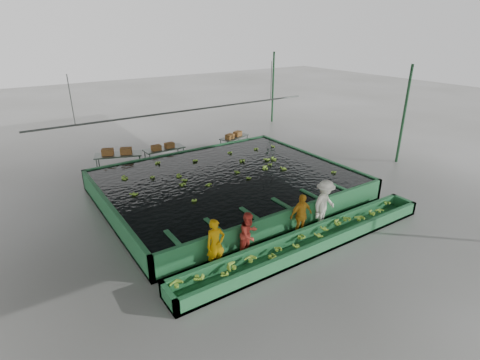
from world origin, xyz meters
TOP-DOWN VIEW (x-y plane):
  - ground at (0.00, 0.00)m, footprint 80.00×80.00m
  - shed_roof at (0.00, 0.00)m, footprint 20.00×22.00m
  - shed_posts at (0.00, 0.00)m, footprint 20.00×22.00m
  - flotation_tank at (0.00, 1.50)m, footprint 10.00×8.00m
  - tank_water at (0.00, 1.50)m, footprint 9.70×7.70m
  - sorting_trough at (0.00, -3.60)m, footprint 10.00×1.00m
  - cableway_rail at (0.00, 5.00)m, footprint 0.08×0.08m
  - rail_hanger_left at (-5.00, 5.00)m, footprint 0.04×0.04m
  - rail_hanger_right at (5.00, 5.00)m, footprint 0.04×0.04m
  - worker_a at (-3.07, -2.80)m, footprint 0.62×0.44m
  - worker_b at (-1.87, -2.80)m, footprint 0.86×0.76m
  - worker_c at (0.29, -2.80)m, footprint 0.93×0.42m
  - worker_d at (1.39, -2.80)m, footprint 1.29×0.94m
  - packing_table_left at (-3.07, 6.49)m, footprint 2.35×1.55m
  - packing_table_mid at (-0.77, 6.34)m, footprint 2.04×0.83m
  - packing_table_right at (3.54, 6.40)m, footprint 1.96×1.26m
  - box_stack_left at (-3.12, 6.46)m, footprint 1.43×0.89m
  - box_stack_mid at (-0.86, 6.24)m, footprint 1.19×0.36m
  - box_stack_right at (3.45, 6.31)m, footprint 1.25×0.73m
  - floating_bananas at (0.00, 2.30)m, footprint 9.38×6.39m
  - trough_bananas at (0.00, -3.60)m, footprint 9.57×0.64m

SIDE VIEW (x-z plane):
  - ground at x=0.00m, z-range 0.00..0.00m
  - sorting_trough at x=0.00m, z-range 0.00..0.50m
  - trough_bananas at x=0.00m, z-range 0.34..0.46m
  - packing_table_right at x=3.54m, z-range 0.00..0.83m
  - flotation_tank at x=0.00m, z-range 0.00..0.90m
  - packing_table_mid at x=-0.77m, z-range 0.00..0.92m
  - packing_table_left at x=-3.07m, z-range 0.00..0.99m
  - worker_b at x=-1.87m, z-range 0.00..1.50m
  - worker_c at x=0.29m, z-range 0.00..1.55m
  - worker_a at x=-3.07m, z-range 0.00..1.61m
  - box_stack_right at x=3.45m, z-range 0.70..0.96m
  - tank_water at x=0.00m, z-range 0.85..0.85m
  - floating_bananas at x=0.00m, z-range 0.79..0.91m
  - worker_d at x=1.39m, z-range 0.00..1.80m
  - box_stack_mid at x=-0.86m, z-range 0.80..1.05m
  - box_stack_left at x=-3.12m, z-range 0.84..1.14m
  - shed_posts at x=0.00m, z-range 0.00..5.00m
  - cableway_rail at x=0.00m, z-range -4.00..10.00m
  - rail_hanger_left at x=-5.00m, z-range 3.00..5.00m
  - rail_hanger_right at x=5.00m, z-range 3.00..5.00m
  - shed_roof at x=0.00m, z-range 4.98..5.02m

